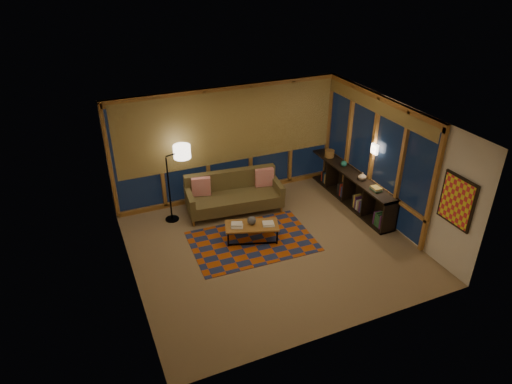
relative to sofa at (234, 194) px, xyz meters
name	(u,v)px	position (x,y,z in m)	size (l,w,h in m)	color
floor	(272,247)	(0.19, -1.64, -0.44)	(5.50, 5.00, 0.01)	#A28757
ceiling	(275,122)	(0.19, -1.64, 2.26)	(5.50, 5.00, 0.01)	silver
walls	(273,189)	(0.19, -1.64, 0.91)	(5.51, 5.01, 2.70)	silver
window_wall_back	(229,143)	(0.19, 0.79, 0.91)	(5.30, 0.16, 2.60)	#B66C2F
window_wall_right	(372,154)	(2.87, -1.04, 0.91)	(0.16, 3.70, 2.60)	#B66C2F
wall_art	(457,201)	(2.90, -3.49, 1.01)	(0.06, 0.74, 0.94)	red
wall_sconce	(375,149)	(2.81, -1.19, 1.11)	(0.12, 0.18, 0.22)	white
sofa	(234,194)	(0.00, 0.00, 0.00)	(2.14, 0.86, 0.87)	brown
pillow_left	(201,187)	(-0.69, 0.25, 0.21)	(0.42, 0.14, 0.42)	red
pillow_right	(264,177)	(0.80, 0.11, 0.22)	(0.43, 0.14, 0.43)	red
area_rug	(252,241)	(-0.10, -1.29, -0.43)	(2.50, 1.67, 0.01)	#B6480F
coffee_table	(252,232)	(-0.08, -1.23, -0.26)	(1.09, 0.50, 0.36)	#B66C2F
book_stack_a	(237,225)	(-0.38, -1.16, -0.04)	(0.25, 0.19, 0.07)	white
book_stack_b	(268,224)	(0.23, -1.35, -0.05)	(0.23, 0.18, 0.05)	white
ceramic_pot	(252,220)	(-0.07, -1.19, 0.02)	(0.18, 0.18, 0.18)	#2E2E32
floor_lamp	(169,186)	(-1.42, 0.21, 0.41)	(0.57, 0.37, 1.70)	black
bookshelf	(350,187)	(2.68, -0.64, -0.06)	(0.40, 3.04, 0.76)	black
basket	(330,154)	(2.66, 0.31, 0.41)	(0.24, 0.24, 0.18)	#A56739
teal_bowl	(344,164)	(2.68, -0.31, 0.40)	(0.15, 0.15, 0.15)	#185F53
vase	(362,176)	(2.68, -1.06, 0.42)	(0.18, 0.18, 0.19)	tan
shelf_book_stack	(376,189)	(2.68, -1.58, 0.36)	(0.18, 0.26, 0.08)	white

